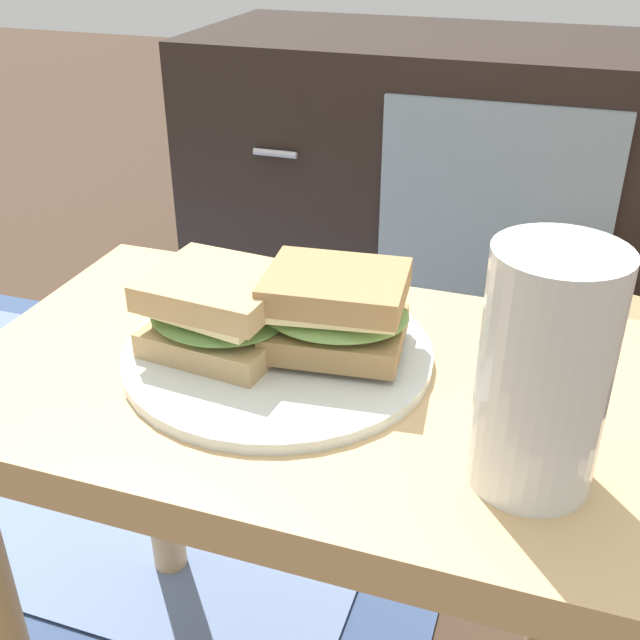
{
  "coord_description": "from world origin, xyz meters",
  "views": [
    {
      "loc": [
        0.19,
        -0.51,
        0.81
      ],
      "look_at": [
        0.02,
        0.0,
        0.51
      ],
      "focal_mm": 43.54,
      "sensor_mm": 36.0,
      "label": 1
    }
  ],
  "objects_px": {
    "sandwich_back": "(336,310)",
    "tv_cabinet": "(445,191)",
    "sandwich_front": "(219,311)",
    "beer_glass": "(543,377)",
    "plate": "(278,353)",
    "paper_bag": "(595,409)"
  },
  "relations": [
    {
      "from": "sandwich_front",
      "to": "beer_glass",
      "type": "height_order",
      "value": "beer_glass"
    },
    {
      "from": "plate",
      "to": "tv_cabinet",
      "type": "bearing_deg",
      "value": 91.29
    },
    {
      "from": "tv_cabinet",
      "to": "plate",
      "type": "height_order",
      "value": "tv_cabinet"
    },
    {
      "from": "tv_cabinet",
      "to": "beer_glass",
      "type": "bearing_deg",
      "value": -76.95
    },
    {
      "from": "sandwich_front",
      "to": "beer_glass",
      "type": "xyz_separation_m",
      "value": [
        0.26,
        -0.08,
        0.04
      ]
    },
    {
      "from": "tv_cabinet",
      "to": "sandwich_front",
      "type": "distance_m",
      "value": 0.97
    },
    {
      "from": "sandwich_front",
      "to": "sandwich_back",
      "type": "xyz_separation_m",
      "value": [
        0.09,
        0.02,
        0.01
      ]
    },
    {
      "from": "sandwich_back",
      "to": "tv_cabinet",
      "type": "bearing_deg",
      "value": 94.23
    },
    {
      "from": "plate",
      "to": "sandwich_back",
      "type": "xyz_separation_m",
      "value": [
        0.05,
        0.01,
        0.04
      ]
    },
    {
      "from": "tv_cabinet",
      "to": "paper_bag",
      "type": "height_order",
      "value": "tv_cabinet"
    },
    {
      "from": "sandwich_back",
      "to": "paper_bag",
      "type": "relative_size",
      "value": 0.42
    },
    {
      "from": "paper_bag",
      "to": "tv_cabinet",
      "type": "bearing_deg",
      "value": 124.68
    },
    {
      "from": "tv_cabinet",
      "to": "sandwich_back",
      "type": "distance_m",
      "value": 0.95
    },
    {
      "from": "tv_cabinet",
      "to": "paper_bag",
      "type": "bearing_deg",
      "value": -55.32
    },
    {
      "from": "plate",
      "to": "beer_glass",
      "type": "bearing_deg",
      "value": -21.92
    },
    {
      "from": "beer_glass",
      "to": "paper_bag",
      "type": "height_order",
      "value": "beer_glass"
    },
    {
      "from": "beer_glass",
      "to": "paper_bag",
      "type": "relative_size",
      "value": 0.54
    },
    {
      "from": "tv_cabinet",
      "to": "beer_glass",
      "type": "height_order",
      "value": "beer_glass"
    },
    {
      "from": "sandwich_front",
      "to": "sandwich_back",
      "type": "height_order",
      "value": "sandwich_back"
    },
    {
      "from": "tv_cabinet",
      "to": "plate",
      "type": "xyz_separation_m",
      "value": [
        0.02,
        -0.94,
        0.17
      ]
    },
    {
      "from": "sandwich_front",
      "to": "sandwich_back",
      "type": "relative_size",
      "value": 0.99
    },
    {
      "from": "plate",
      "to": "beer_glass",
      "type": "distance_m",
      "value": 0.25
    }
  ]
}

